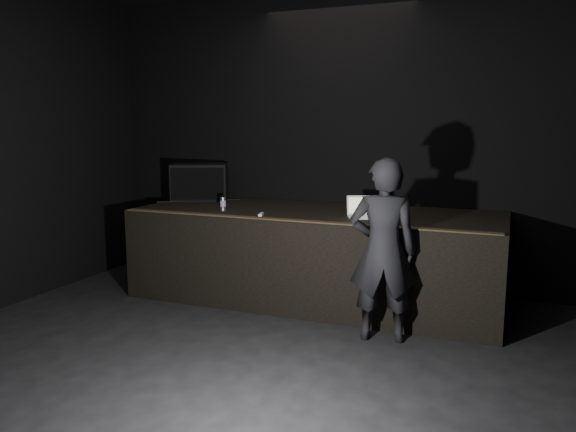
% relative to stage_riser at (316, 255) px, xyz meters
% --- Properties ---
extents(ground, '(7.00, 7.00, 0.00)m').
position_rel_stage_riser_xyz_m(ground, '(0.00, -2.73, -0.50)').
color(ground, black).
rests_on(ground, ground).
extents(room_walls, '(6.10, 7.10, 3.52)m').
position_rel_stage_riser_xyz_m(room_walls, '(0.00, -2.73, 1.52)').
color(room_walls, black).
rests_on(room_walls, ground).
extents(stage_riser, '(4.00, 1.50, 1.00)m').
position_rel_stage_riser_xyz_m(stage_riser, '(0.00, 0.00, 0.00)').
color(stage_riser, black).
rests_on(stage_riser, ground).
extents(riser_lip, '(3.92, 0.10, 0.01)m').
position_rel_stage_riser_xyz_m(riser_lip, '(0.00, -0.71, 0.51)').
color(riser_lip, brown).
rests_on(riser_lip, stage_riser).
extents(stage_monitor, '(0.82, 0.72, 0.46)m').
position_rel_stage_riser_xyz_m(stage_monitor, '(-1.67, 0.33, 0.73)').
color(stage_monitor, black).
rests_on(stage_monitor, stage_riser).
extents(cable, '(0.85, 0.60, 0.02)m').
position_rel_stage_riser_xyz_m(cable, '(-1.59, 0.17, 0.51)').
color(cable, black).
rests_on(cable, stage_riser).
extents(laptop, '(0.39, 0.37, 0.21)m').
position_rel_stage_riser_xyz_m(laptop, '(0.59, -0.23, 0.56)').
color(laptop, silver).
rests_on(laptop, stage_riser).
extents(beer_can, '(0.06, 0.06, 0.15)m').
position_rel_stage_riser_xyz_m(beer_can, '(-0.96, -0.37, 0.58)').
color(beer_can, silver).
rests_on(beer_can, stage_riser).
extents(plastic_cup, '(0.08, 0.08, 0.10)m').
position_rel_stage_riser_xyz_m(plastic_cup, '(0.61, -0.11, 0.55)').
color(plastic_cup, white).
rests_on(plastic_cup, stage_riser).
extents(wii_remote, '(0.07, 0.16, 0.03)m').
position_rel_stage_riser_xyz_m(wii_remote, '(-0.42, -0.55, 0.51)').
color(wii_remote, white).
rests_on(wii_remote, stage_riser).
extents(person, '(0.68, 0.52, 1.66)m').
position_rel_stage_riser_xyz_m(person, '(0.96, -0.95, 0.33)').
color(person, black).
rests_on(person, ground).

